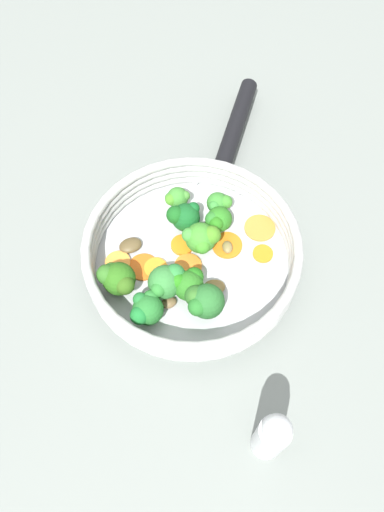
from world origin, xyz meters
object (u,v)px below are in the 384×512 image
(broccoli_floret_6, at_px, (218,203))
(broccoli_floret_9, at_px, (147,309))
(carrot_slice_3, at_px, (227,245))
(mushroom_piece_2, at_px, (227,247))
(carrot_slice_1, at_px, (190,267))
(broccoli_floret_8, at_px, (201,238))
(carrot_slice_2, at_px, (260,228))
(broccoli_floret_3, at_px, (204,301))
(carrot_slice_6, at_px, (143,267))
(broccoli_floret_1, at_px, (189,284))
(broccoli_floret_7, at_px, (166,281))
(broccoli_floret_5, at_px, (217,220))
(mushroom_piece_3, at_px, (130,245))
(salt_shaker, at_px, (272,436))
(carrot_slice_7, at_px, (182,245))
(mushroom_piece_1, at_px, (214,287))
(mushroom_piece_0, at_px, (169,303))
(skillet, at_px, (192,263))
(carrot_slice_5, at_px, (118,263))
(carrot_slice_0, at_px, (156,268))
(broccoli_floret_4, at_px, (177,198))
(broccoli_floret_2, at_px, (184,217))
(carrot_slice_4, at_px, (263,254))
(broccoli_floret_0, at_px, (117,279))

(broccoli_floret_6, bearing_deg, broccoli_floret_9, 90.69)
(carrot_slice_3, xyz_separation_m, mushroom_piece_2, (-0.00, 0.00, 0.00))
(carrot_slice_1, xyz_separation_m, broccoli_floret_8, (0.00, -0.03, 0.03))
(carrot_slice_2, distance_m, broccoli_floret_3, 0.16)
(carrot_slice_6, bearing_deg, carrot_slice_2, -127.91)
(broccoli_floret_1, bearing_deg, broccoli_floret_7, 24.00)
(broccoli_floret_8, bearing_deg, broccoli_floret_5, -94.77)
(broccoli_floret_8, xyz_separation_m, mushroom_piece_3, (0.09, 0.05, -0.03))
(carrot_slice_1, relative_size, salt_shaker, 0.34)
(carrot_slice_7, height_order, mushroom_piece_1, mushroom_piece_1)
(mushroom_piece_0, xyz_separation_m, salt_shaker, (-0.19, 0.09, 0.04))
(broccoli_floret_7, bearing_deg, broccoli_floret_1, -156.00)
(broccoli_floret_8, height_order, mushroom_piece_2, broccoli_floret_8)
(skillet, distance_m, broccoli_floret_5, 0.07)
(carrot_slice_7, distance_m, mushroom_piece_0, 0.09)
(carrot_slice_5, distance_m, broccoli_floret_1, 0.11)
(carrot_slice_2, distance_m, broccoli_floret_9, 0.21)
(carrot_slice_0, distance_m, salt_shaker, 0.27)
(carrot_slice_5, bearing_deg, carrot_slice_0, -158.04)
(broccoli_floret_1, height_order, mushroom_piece_0, broccoli_floret_1)
(skillet, relative_size, broccoli_floret_4, 7.13)
(carrot_slice_5, bearing_deg, mushroom_piece_2, -140.34)
(carrot_slice_2, height_order, broccoli_floret_5, broccoli_floret_5)
(carrot_slice_2, xyz_separation_m, salt_shaker, (-0.14, 0.26, 0.04))
(broccoli_floret_2, bearing_deg, mushroom_piece_2, -179.89)
(carrot_slice_0, distance_m, carrot_slice_4, 0.15)
(broccoli_floret_1, distance_m, broccoli_floret_3, 0.03)
(skillet, relative_size, broccoli_floret_8, 5.38)
(carrot_slice_2, bearing_deg, broccoli_floret_1, 76.05)
(broccoli_floret_1, height_order, broccoli_floret_9, same)
(carrot_slice_0, bearing_deg, carrot_slice_7, -103.72)
(broccoli_floret_4, height_order, mushroom_piece_0, broccoli_floret_4)
(broccoli_floret_2, relative_size, mushroom_piece_3, 1.49)
(carrot_slice_2, bearing_deg, carrot_slice_0, 55.02)
(mushroom_piece_2, distance_m, salt_shaker, 0.27)
(carrot_slice_0, distance_m, carrot_slice_3, 0.11)
(mushroom_piece_2, bearing_deg, carrot_slice_4, -158.62)
(carrot_slice_1, bearing_deg, broccoli_floret_3, 135.58)
(carrot_slice_4, bearing_deg, broccoli_floret_6, -17.52)
(carrot_slice_1, bearing_deg, carrot_slice_5, 27.11)
(broccoli_floret_1, xyz_separation_m, broccoli_floret_2, (0.06, -0.09, 0.00))
(broccoli_floret_3, height_order, mushroom_piece_1, broccoli_floret_3)
(carrot_slice_4, distance_m, mushroom_piece_2, 0.05)
(skillet, relative_size, mushroom_piece_1, 9.50)
(carrot_slice_1, xyz_separation_m, carrot_slice_5, (0.09, 0.05, 0.00))
(broccoli_floret_3, distance_m, broccoli_floret_8, 0.10)
(broccoli_floret_1, relative_size, broccoli_floret_4, 1.23)
(broccoli_floret_0, xyz_separation_m, broccoli_floret_3, (-0.12, -0.03, 0.00))
(broccoli_floret_9, distance_m, mushroom_piece_2, 0.15)
(broccoli_floret_2, xyz_separation_m, mushroom_piece_2, (-0.07, -0.00, -0.02))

